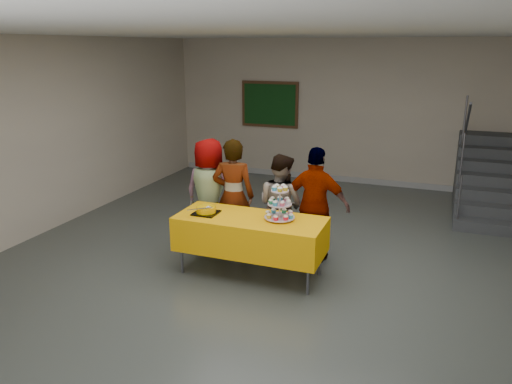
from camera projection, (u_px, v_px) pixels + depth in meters
room_shell at (282, 110)px, 5.74m from camera, size 10.00×10.04×3.02m
bake_table at (250, 233)px, 6.32m from camera, size 1.88×0.78×0.77m
cupcake_stand at (280, 206)px, 6.14m from camera, size 0.38×0.38×0.44m
bear_cake at (206, 209)px, 6.39m from camera, size 0.32×0.36×0.12m
schoolchild_a at (209, 193)px, 7.23m from camera, size 0.80×0.54×1.59m
schoolchild_b at (233, 196)px, 6.99m from camera, size 0.66×0.50×1.63m
schoolchild_c at (281, 205)px, 6.92m from camera, size 0.85×0.76×1.44m
schoolchild_d at (316, 205)px, 6.67m from camera, size 0.95×0.44×1.58m
staircase at (494, 182)px, 8.97m from camera, size 1.30×2.40×2.04m
noticeboard at (270, 104)px, 10.97m from camera, size 1.30×0.05×1.00m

